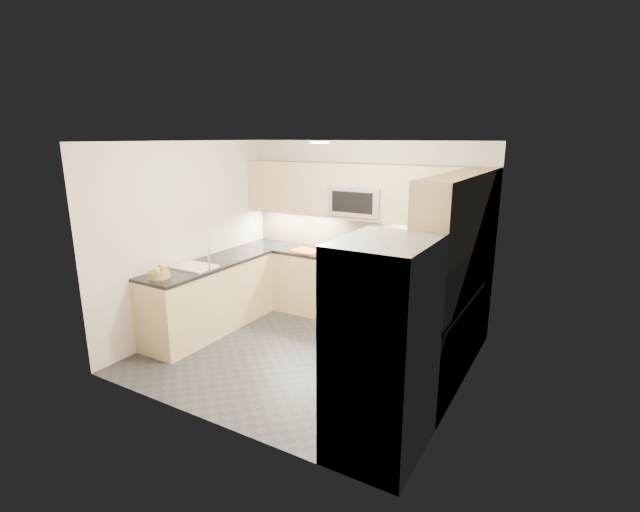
% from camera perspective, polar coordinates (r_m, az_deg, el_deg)
% --- Properties ---
extents(floor, '(3.60, 3.20, 0.00)m').
position_cam_1_polar(floor, '(5.72, -1.80, -12.00)').
color(floor, '#26262B').
rests_on(floor, ground).
extents(ceiling, '(3.60, 3.20, 0.02)m').
position_cam_1_polar(ceiling, '(5.12, -2.03, 13.92)').
color(ceiling, beige).
rests_on(ceiling, wall_back).
extents(wall_back, '(3.60, 0.02, 2.50)m').
position_cam_1_polar(wall_back, '(6.66, 5.42, 3.15)').
color(wall_back, beige).
rests_on(wall_back, floor).
extents(wall_front, '(3.60, 0.02, 2.50)m').
position_cam_1_polar(wall_front, '(4.07, -13.97, -4.56)').
color(wall_front, beige).
rests_on(wall_front, floor).
extents(wall_left, '(0.02, 3.20, 2.50)m').
position_cam_1_polar(wall_left, '(6.40, -15.71, 2.21)').
color(wall_left, beige).
rests_on(wall_left, floor).
extents(wall_right, '(0.02, 3.20, 2.50)m').
position_cam_1_polar(wall_right, '(4.62, 17.40, -2.54)').
color(wall_right, beige).
rests_on(wall_right, floor).
extents(base_cab_back_left, '(1.42, 0.60, 0.90)m').
position_cam_1_polar(base_cab_back_left, '(7.12, -3.74, -2.71)').
color(base_cab_back_left, tan).
rests_on(base_cab_back_left, floor).
extents(base_cab_back_right, '(1.42, 0.60, 0.90)m').
position_cam_1_polar(base_cab_back_right, '(6.23, 13.23, -5.61)').
color(base_cab_back_right, tan).
rests_on(base_cab_back_right, floor).
extents(base_cab_right, '(0.60, 1.70, 0.90)m').
position_cam_1_polar(base_cab_right, '(5.10, 13.78, -10.27)').
color(base_cab_right, tan).
rests_on(base_cab_right, floor).
extents(base_cab_peninsula, '(0.60, 2.00, 0.90)m').
position_cam_1_polar(base_cab_peninsula, '(6.41, -13.34, -5.06)').
color(base_cab_peninsula, tan).
rests_on(base_cab_peninsula, floor).
extents(countertop_back_left, '(1.42, 0.63, 0.04)m').
position_cam_1_polar(countertop_back_left, '(7.00, -3.81, 0.97)').
color(countertop_back_left, black).
rests_on(countertop_back_left, base_cab_back_left).
extents(countertop_back_right, '(1.42, 0.63, 0.04)m').
position_cam_1_polar(countertop_back_right, '(6.09, 13.49, -1.45)').
color(countertop_back_right, black).
rests_on(countertop_back_right, base_cab_back_right).
extents(countertop_right, '(0.63, 1.70, 0.04)m').
position_cam_1_polar(countertop_right, '(4.93, 14.11, -5.29)').
color(countertop_right, black).
rests_on(countertop_right, base_cab_right).
extents(countertop_peninsula, '(0.63, 2.00, 0.04)m').
position_cam_1_polar(countertop_peninsula, '(6.27, -13.59, -1.01)').
color(countertop_peninsula, black).
rests_on(countertop_peninsula, base_cab_peninsula).
extents(upper_cab_back, '(3.60, 0.35, 0.75)m').
position_cam_1_polar(upper_cab_back, '(6.41, 4.88, 7.94)').
color(upper_cab_back, tan).
rests_on(upper_cab_back, wall_back).
extents(upper_cab_right, '(0.35, 1.95, 0.75)m').
position_cam_1_polar(upper_cab_right, '(4.80, 16.63, 5.19)').
color(upper_cab_right, tan).
rests_on(upper_cab_right, wall_right).
extents(backsplash_back, '(3.60, 0.01, 0.51)m').
position_cam_1_polar(backsplash_back, '(6.67, 5.40, 2.68)').
color(backsplash_back, tan).
rests_on(backsplash_back, wall_back).
extents(backsplash_right, '(0.01, 2.30, 0.51)m').
position_cam_1_polar(backsplash_right, '(5.06, 18.47, -1.81)').
color(backsplash_right, tan).
rests_on(backsplash_right, wall_right).
extents(gas_range, '(0.76, 0.65, 0.91)m').
position_cam_1_polar(gas_range, '(6.58, 4.06, -4.13)').
color(gas_range, '#A8AAB0').
rests_on(gas_range, floor).
extents(range_cooktop, '(0.76, 0.65, 0.03)m').
position_cam_1_polar(range_cooktop, '(6.45, 4.14, -0.25)').
color(range_cooktop, black).
rests_on(range_cooktop, gas_range).
extents(oven_door_glass, '(0.62, 0.02, 0.45)m').
position_cam_1_polar(oven_door_glass, '(6.30, 2.73, -5.00)').
color(oven_door_glass, black).
rests_on(oven_door_glass, gas_range).
extents(oven_handle, '(0.60, 0.02, 0.02)m').
position_cam_1_polar(oven_handle, '(6.20, 2.68, -2.70)').
color(oven_handle, '#B2B5BA').
rests_on(oven_handle, gas_range).
extents(microwave, '(0.76, 0.40, 0.40)m').
position_cam_1_polar(microwave, '(6.41, 4.76, 6.80)').
color(microwave, gray).
rests_on(microwave, upper_cab_back).
extents(microwave_door, '(0.60, 0.01, 0.28)m').
position_cam_1_polar(microwave_door, '(6.22, 3.94, 6.60)').
color(microwave_door, black).
rests_on(microwave_door, microwave).
extents(refrigerator, '(0.70, 0.90, 1.80)m').
position_cam_1_polar(refrigerator, '(3.81, 7.68, -11.33)').
color(refrigerator, '#A4A7AC').
rests_on(refrigerator, floor).
extents(fridge_handle_left, '(0.02, 0.02, 1.20)m').
position_cam_1_polar(fridge_handle_left, '(3.78, 1.37, -10.54)').
color(fridge_handle_left, '#B2B5BA').
rests_on(fridge_handle_left, refrigerator).
extents(fridge_handle_right, '(0.02, 0.02, 1.20)m').
position_cam_1_polar(fridge_handle_right, '(4.07, 3.84, -8.67)').
color(fridge_handle_right, '#B2B5BA').
rests_on(fridge_handle_right, refrigerator).
extents(sink_basin, '(0.52, 0.38, 0.16)m').
position_cam_1_polar(sink_basin, '(6.11, -15.17, -1.90)').
color(sink_basin, white).
rests_on(sink_basin, base_cab_peninsula).
extents(faucet, '(0.03, 0.03, 0.28)m').
position_cam_1_polar(faucet, '(5.88, -13.51, -0.41)').
color(faucet, silver).
rests_on(faucet, countertop_peninsula).
extents(utensil_bowl, '(0.30, 0.30, 0.16)m').
position_cam_1_polar(utensil_bowl, '(5.93, 14.58, -0.94)').
color(utensil_bowl, '#4BAF55').
rests_on(utensil_bowl, countertop_back_right).
extents(cutting_board, '(0.46, 0.35, 0.01)m').
position_cam_1_polar(cutting_board, '(6.71, -1.68, 0.65)').
color(cutting_board, red).
rests_on(cutting_board, countertop_back_left).
extents(fruit_basket, '(0.25, 0.25, 0.09)m').
position_cam_1_polar(fruit_basket, '(5.75, -19.17, -2.15)').
color(fruit_basket, '#A68C4D').
rests_on(fruit_basket, countertop_peninsula).
extents(fruit_apple, '(0.07, 0.07, 0.07)m').
position_cam_1_polar(fruit_apple, '(5.74, -19.15, -1.44)').
color(fruit_apple, '#A12812').
rests_on(fruit_apple, fruit_basket).
extents(fruit_pear, '(0.08, 0.08, 0.08)m').
position_cam_1_polar(fruit_pear, '(5.68, -19.51, -1.62)').
color(fruit_pear, '#77C755').
rests_on(fruit_pear, fruit_basket).
extents(dish_towel_check, '(0.18, 0.02, 0.34)m').
position_cam_1_polar(dish_towel_check, '(6.33, 0.83, -3.93)').
color(dish_towel_check, silver).
rests_on(dish_towel_check, oven_handle).
extents(dish_towel_blue, '(0.18, 0.06, 0.35)m').
position_cam_1_polar(dish_towel_blue, '(6.22, 2.94, -4.31)').
color(dish_towel_blue, '#32538A').
rests_on(dish_towel_blue, oven_handle).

